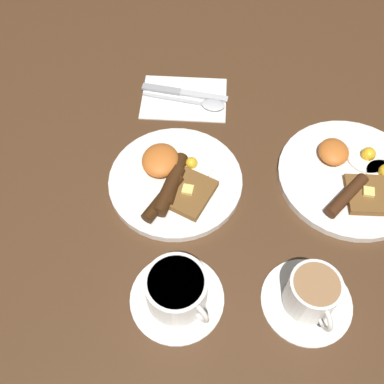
% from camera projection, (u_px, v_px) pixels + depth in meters
% --- Properties ---
extents(ground_plane, '(3.00, 3.00, 0.00)m').
position_uv_depth(ground_plane, '(176.00, 183.00, 0.87)').
color(ground_plane, '#4C301C').
extents(breakfast_plate_near, '(0.26, 0.26, 0.05)m').
position_uv_depth(breakfast_plate_near, '(174.00, 179.00, 0.86)').
color(breakfast_plate_near, white).
rests_on(breakfast_plate_near, ground_plane).
extents(breakfast_plate_far, '(0.28, 0.28, 0.04)m').
position_uv_depth(breakfast_plate_far, '(351.00, 176.00, 0.87)').
color(breakfast_plate_far, white).
rests_on(breakfast_plate_far, ground_plane).
extents(teacup_near, '(0.16, 0.16, 0.08)m').
position_uv_depth(teacup_near, '(177.00, 292.00, 0.72)').
color(teacup_near, white).
rests_on(teacup_near, ground_plane).
extents(teacup_far, '(0.15, 0.15, 0.08)m').
position_uv_depth(teacup_far, '(311.00, 295.00, 0.71)').
color(teacup_far, white).
rests_on(teacup_far, ground_plane).
extents(napkin, '(0.14, 0.19, 0.01)m').
position_uv_depth(napkin, '(184.00, 98.00, 1.00)').
color(napkin, white).
rests_on(napkin, ground_plane).
extents(knife, '(0.03, 0.20, 0.01)m').
position_uv_depth(knife, '(180.00, 92.00, 1.00)').
color(knife, silver).
rests_on(knife, napkin).
extents(spoon, '(0.04, 0.19, 0.01)m').
position_uv_depth(spoon, '(205.00, 103.00, 0.98)').
color(spoon, silver).
rests_on(spoon, napkin).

